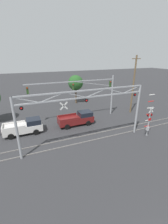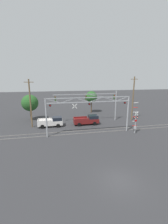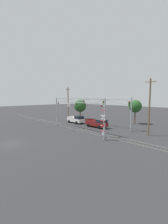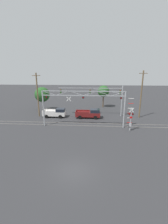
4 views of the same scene
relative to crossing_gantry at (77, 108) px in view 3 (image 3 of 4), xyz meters
The scene contains 12 objects.
ground_plane 13.99m from the crossing_gantry, 89.94° to the right, with size 200.00×200.00×0.00m, color #303033.
rail_track_near 4.66m from the crossing_gantry, 87.03° to the left, with size 80.00×0.08×0.10m, color gray.
rail_track_far 4.96m from the crossing_gantry, 89.51° to the left, with size 80.00×0.08×0.10m, color gray.
crossing_gantry is the anchor object (origin of this frame).
crossing_signal_mast 8.85m from the crossing_gantry, ahead, with size 1.07×0.35×5.78m.
traffic_signal_span 8.59m from the crossing_gantry, 61.07° to the left, with size 14.65×0.39×7.03m.
pickup_truck_lead 6.69m from the crossing_gantry, 80.55° to the left, with size 5.46×2.23×2.01m.
pickup_truck_following 9.54m from the crossing_gantry, 140.23° to the left, with size 5.08×2.23×2.01m.
utility_pole_left 12.25m from the crossing_gantry, 150.81° to the left, with size 1.80×0.28×9.80m.
utility_pole_right 13.98m from the crossing_gantry, 28.96° to the left, with size 1.80×0.28×10.29m.
background_tree_beyond_span 16.86m from the crossing_gantry, 74.35° to the left, with size 3.27×3.27×6.26m.
background_tree_far_left_verge 16.32m from the crossing_gantry, 135.41° to the left, with size 3.88×3.88×6.17m.
Camera 3 is at (23.59, -7.00, 7.04)m, focal length 24.00 mm.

